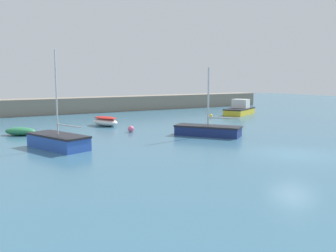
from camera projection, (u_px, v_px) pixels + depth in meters
The scene contains 9 objects.
ground_plane at pixel (294, 157), 21.05m from camera, with size 120.00×120.00×0.20m, color #38667F.
harbor_breakwater at pixel (100, 104), 47.12m from camera, with size 49.12×2.97×1.85m, color gray.
sailboat_tall_mast at pixel (58, 141), 22.87m from camera, with size 3.09×4.73×5.97m.
rowboat_with_red_cover at pixel (105, 121), 33.49m from camera, with size 2.24×3.19×0.83m.
sailboat_twin_hulled at pixel (208, 130), 27.84m from camera, with size 4.23×4.90×5.03m.
fishing_dinghy_green at pixel (20, 131), 28.07m from camera, with size 2.59×2.46×0.60m.
motorboat_with_cabin at pixel (240, 109), 43.58m from camera, with size 5.49×4.29×1.76m.
mooring_buoy_yellow at pixel (211, 116), 40.21m from camera, with size 0.37×0.37×0.37m, color yellow.
mooring_buoy_pink at pixel (131, 129), 29.67m from camera, with size 0.50×0.50×0.50m, color #EA668C.
Camera 1 is at (-16.63, -14.15, 4.36)m, focal length 40.00 mm.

